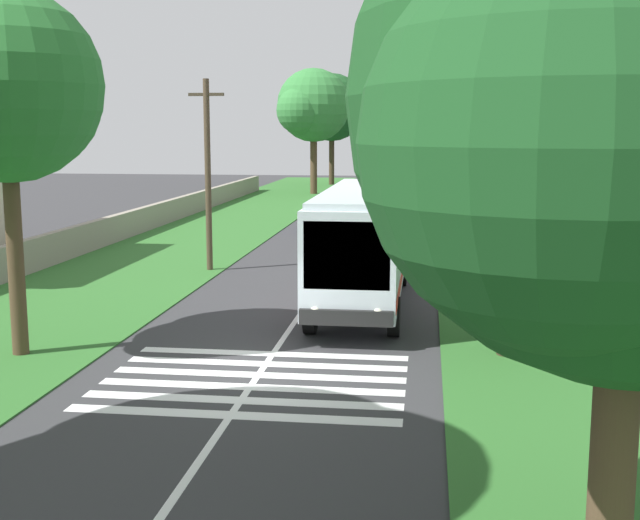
{
  "coord_description": "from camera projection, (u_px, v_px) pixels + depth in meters",
  "views": [
    {
      "loc": [
        -18.35,
        -3.76,
        5.62
      ],
      "look_at": [
        6.42,
        -0.54,
        1.6
      ],
      "focal_mm": 46.03,
      "sensor_mm": 36.0,
      "label": 1
    }
  ],
  "objects": [
    {
      "name": "trailing_car_0",
      "position": [
        326.0,
        218.0,
        45.55
      ],
      "size": [
        4.3,
        1.78,
        1.43
      ],
      "color": "navy",
      "rests_on": "ground"
    },
    {
      "name": "roadside_tree_left_3",
      "position": [
        312.0,
        107.0,
        69.61
      ],
      "size": [
        7.33,
        6.2,
        10.62
      ],
      "color": "#4C3826",
      "rests_on": "grass_verge_left"
    },
    {
      "name": "roadside_tree_right_0",
      "position": [
        510.0,
        104.0,
        19.65
      ],
      "size": [
        7.94,
        6.47,
        9.59
      ],
      "color": "#3D2D1E",
      "rests_on": "grass_verge_right"
    },
    {
      "name": "trailing_car_1",
      "position": [
        392.0,
        207.0,
        51.87
      ],
      "size": [
        4.3,
        1.78,
        1.43
      ],
      "color": "#B7A893",
      "rests_on": "ground"
    },
    {
      "name": "roadside_tree_right_1",
      "position": [
        619.0,
        111.0,
        9.16
      ],
      "size": [
        7.42,
        6.5,
        9.18
      ],
      "color": "#4C3826",
      "rests_on": "grass_verge_right"
    },
    {
      "name": "roadside_tree_left_2",
      "position": [
        330.0,
        110.0,
        81.21
      ],
      "size": [
        8.33,
        6.66,
        10.95
      ],
      "color": "#3D2D1E",
      "rests_on": "grass_verge_left"
    },
    {
      "name": "trailing_car_3",
      "position": [
        404.0,
        189.0,
        67.72
      ],
      "size": [
        4.3,
        1.78,
        1.43
      ],
      "color": "#B21E1E",
      "rests_on": "ground"
    },
    {
      "name": "trailing_minibus_0",
      "position": [
        404.0,
        172.0,
        76.76
      ],
      "size": [
        6.0,
        2.14,
        2.53
      ],
      "color": "teal",
      "rests_on": "ground"
    },
    {
      "name": "trailing_car_2",
      "position": [
        350.0,
        199.0,
        58.43
      ],
      "size": [
        4.3,
        1.78,
        1.43
      ],
      "color": "gray",
      "rests_on": "ground"
    },
    {
      "name": "zebra_crossing",
      "position": [
        254.0,
        381.0,
        18.44
      ],
      "size": [
        4.95,
        6.8,
        0.01
      ],
      "color": "silver",
      "rests_on": "ground"
    },
    {
      "name": "grass_verge_right",
      "position": [
        536.0,
        269.0,
        32.97
      ],
      "size": [
        120.0,
        8.0,
        0.04
      ],
      "primitive_type": "cube",
      "color": "#2D6628",
      "rests_on": "ground"
    },
    {
      "name": "coach_bus",
      "position": [
        363.0,
        239.0,
        26.06
      ],
      "size": [
        11.16,
        2.62,
        3.73
      ],
      "color": "silver",
      "rests_on": "ground"
    },
    {
      "name": "roadside_tree_right_2",
      "position": [
        463.0,
        119.0,
        47.35
      ],
      "size": [
        8.24,
        6.64,
        9.67
      ],
      "color": "#4C3826",
      "rests_on": "grass_verge_right"
    },
    {
      "name": "grass_verge_left",
      "position": [
        144.0,
        261.0,
        35.06
      ],
      "size": [
        120.0,
        8.0,
        0.04
      ],
      "primitive_type": "cube",
      "color": "#2D6628",
      "rests_on": "ground"
    },
    {
      "name": "ground",
      "position": [
        262.0,
        369.0,
        19.34
      ],
      "size": [
        160.0,
        160.0,
        0.0
      ],
      "primitive_type": "plane",
      "color": "#333335"
    },
    {
      "name": "roadside_wall",
      "position": [
        111.0,
        230.0,
        40.28
      ],
      "size": [
        70.0,
        0.4,
        1.31
      ],
      "primitive_type": "cube",
      "color": "gray",
      "rests_on": "grass_verge_left"
    },
    {
      "name": "centre_line",
      "position": [
        334.0,
        265.0,
        34.02
      ],
      "size": [
        110.0,
        0.16,
        0.01
      ],
      "primitive_type": "cube",
      "color": "silver",
      "rests_on": "ground"
    },
    {
      "name": "roadside_tree_right_3",
      "position": [
        452.0,
        98.0,
        67.71
      ],
      "size": [
        6.46,
        5.14,
        10.81
      ],
      "color": "#4C3826",
      "rests_on": "grass_verge_right"
    },
    {
      "name": "roadside_tree_left_0",
      "position": [
        5.0,
        92.0,
        19.69
      ],
      "size": [
        5.74,
        4.66,
        8.93
      ],
      "color": "#4C3826",
      "rests_on": "grass_verge_left"
    },
    {
      "name": "utility_pole",
      "position": [
        208.0,
        172.0,
        32.15
      ],
      "size": [
        0.24,
        1.4,
        7.47
      ],
      "color": "#473828",
      "rests_on": "grass_verge_left"
    }
  ]
}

